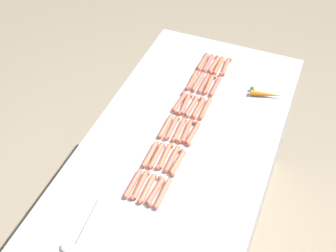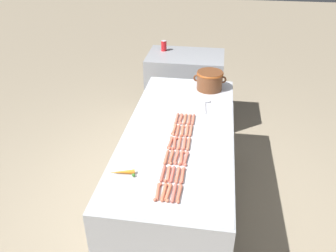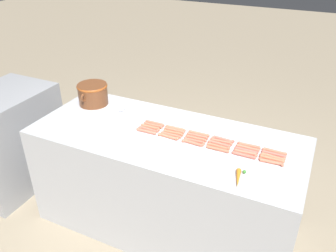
{
  "view_description": "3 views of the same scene",
  "coord_description": "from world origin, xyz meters",
  "px_view_note": "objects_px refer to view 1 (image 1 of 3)",
  "views": [
    {
      "loc": [
        -0.46,
        1.14,
        2.41
      ],
      "look_at": [
        0.05,
        -0.15,
        0.98
      ],
      "focal_mm": 47.03,
      "sensor_mm": 36.0,
      "label": 1
    },
    {
      "loc": [
        0.27,
        -2.36,
        2.33
      ],
      "look_at": [
        -0.08,
        -0.11,
        0.96
      ],
      "focal_mm": 37.05,
      "sensor_mm": 36.0,
      "label": 2
    },
    {
      "loc": [
        -1.98,
        -0.96,
        2.2
      ],
      "look_at": [
        0.03,
        -0.0,
        0.94
      ],
      "focal_mm": 37.04,
      "sensor_mm": 36.0,
      "label": 3
    }
  ],
  "objects_px": {
    "hot_dog_15": "(179,130)",
    "hot_dog_22": "(157,155)",
    "hot_dog_23": "(140,185)",
    "hot_dog_12": "(214,64)",
    "hot_dog_26": "(179,102)",
    "hot_dog_3": "(193,133)",
    "hot_dog_29": "(133,183)",
    "hot_dog_25": "(192,80)",
    "hot_dog_20": "(185,104)",
    "hot_dog_10": "(172,159)",
    "hot_dog_21": "(172,128)",
    "hot_dog_16": "(165,156)",
    "hot_dog_9": "(186,131)",
    "hot_dog_17": "(147,189)",
    "serving_spoon": "(76,239)",
    "hot_dog_0": "(225,67)",
    "hot_dog_8": "(199,108)",
    "hot_dog_27": "(166,126)",
    "hot_dog_7": "(210,85)",
    "hot_dog_4": "(178,162)",
    "hot_dog_5": "(163,194)",
    "hot_dog_11": "(156,191)",
    "hot_dog_28": "(150,154)",
    "hot_dog_19": "(198,82)",
    "hot_dog_24": "(203,62)",
    "hot_dog_1": "(215,86)",
    "hot_dog_13": "(204,83)",
    "carrot": "(266,94)",
    "hot_dog_18": "(208,63)",
    "hot_dog_14": "(192,106)"
  },
  "relations": [
    {
      "from": "hot_dog_7",
      "to": "hot_dog_14",
      "type": "relative_size",
      "value": 1.0
    },
    {
      "from": "hot_dog_15",
      "to": "hot_dog_3",
      "type": "bearing_deg",
      "value": -178.95
    },
    {
      "from": "hot_dog_21",
      "to": "hot_dog_22",
      "type": "distance_m",
      "value": 0.19
    },
    {
      "from": "hot_dog_3",
      "to": "hot_dog_25",
      "type": "height_order",
      "value": "same"
    },
    {
      "from": "hot_dog_1",
      "to": "hot_dog_26",
      "type": "relative_size",
      "value": 1.0
    },
    {
      "from": "hot_dog_10",
      "to": "hot_dog_9",
      "type": "bearing_deg",
      "value": -90.43
    },
    {
      "from": "hot_dog_26",
      "to": "hot_dog_3",
      "type": "bearing_deg",
      "value": 127.19
    },
    {
      "from": "hot_dog_0",
      "to": "hot_dog_29",
      "type": "bearing_deg",
      "value": 81.59
    },
    {
      "from": "serving_spoon",
      "to": "hot_dog_13",
      "type": "bearing_deg",
      "value": -98.83
    },
    {
      "from": "hot_dog_13",
      "to": "hot_dog_21",
      "type": "height_order",
      "value": "same"
    },
    {
      "from": "hot_dog_22",
      "to": "hot_dog_24",
      "type": "relative_size",
      "value": 1.0
    },
    {
      "from": "hot_dog_10",
      "to": "hot_dog_8",
      "type": "bearing_deg",
      "value": -90.1
    },
    {
      "from": "hot_dog_9",
      "to": "hot_dog_17",
      "type": "distance_m",
      "value": 0.38
    },
    {
      "from": "hot_dog_15",
      "to": "hot_dog_16",
      "type": "distance_m",
      "value": 0.18
    },
    {
      "from": "hot_dog_10",
      "to": "hot_dog_22",
      "type": "distance_m",
      "value": 0.07
    },
    {
      "from": "hot_dog_4",
      "to": "hot_dog_18",
      "type": "xyz_separation_m",
      "value": [
        0.1,
        -0.74,
        0.0
      ]
    },
    {
      "from": "hot_dog_16",
      "to": "hot_dog_7",
      "type": "bearing_deg",
      "value": -93.56
    },
    {
      "from": "hot_dog_14",
      "to": "hot_dog_1",
      "type": "bearing_deg",
      "value": -108.49
    },
    {
      "from": "hot_dog_18",
      "to": "hot_dog_29",
      "type": "relative_size",
      "value": 1.0
    },
    {
      "from": "hot_dog_15",
      "to": "hot_dog_16",
      "type": "xyz_separation_m",
      "value": [
        0.0,
        0.18,
        0.0
      ]
    },
    {
      "from": "serving_spoon",
      "to": "hot_dog_20",
      "type": "bearing_deg",
      "value": -98.35
    },
    {
      "from": "hot_dog_8",
      "to": "hot_dog_29",
      "type": "height_order",
      "value": "same"
    },
    {
      "from": "hot_dog_12",
      "to": "serving_spoon",
      "type": "height_order",
      "value": "hot_dog_12"
    },
    {
      "from": "hot_dog_21",
      "to": "hot_dog_28",
      "type": "height_order",
      "value": "same"
    },
    {
      "from": "hot_dog_26",
      "to": "hot_dog_19",
      "type": "bearing_deg",
      "value": -100.39
    },
    {
      "from": "hot_dog_4",
      "to": "hot_dog_29",
      "type": "distance_m",
      "value": 0.23
    },
    {
      "from": "hot_dog_0",
      "to": "hot_dog_9",
      "type": "xyz_separation_m",
      "value": [
        0.03,
        0.55,
        0.0
      ]
    },
    {
      "from": "hot_dog_10",
      "to": "hot_dog_24",
      "type": "height_order",
      "value": "same"
    },
    {
      "from": "hot_dog_11",
      "to": "hot_dog_28",
      "type": "bearing_deg",
      "value": -60.39
    },
    {
      "from": "hot_dog_25",
      "to": "hot_dog_20",
      "type": "bearing_deg",
      "value": 98.99
    },
    {
      "from": "hot_dog_16",
      "to": "hot_dog_15",
      "type": "bearing_deg",
      "value": -90.59
    },
    {
      "from": "hot_dog_12",
      "to": "hot_dog_13",
      "type": "xyz_separation_m",
      "value": [
        0.0,
        0.18,
        0.0
      ]
    },
    {
      "from": "hot_dog_14",
      "to": "hot_dog_20",
      "type": "distance_m",
      "value": 0.04
    },
    {
      "from": "hot_dog_5",
      "to": "hot_dog_9",
      "type": "height_order",
      "value": "same"
    },
    {
      "from": "hot_dog_7",
      "to": "hot_dog_24",
      "type": "distance_m",
      "value": 0.2
    },
    {
      "from": "hot_dog_4",
      "to": "hot_dog_5",
      "type": "relative_size",
      "value": 1.0
    },
    {
      "from": "hot_dog_15",
      "to": "hot_dog_22",
      "type": "height_order",
      "value": "same"
    },
    {
      "from": "hot_dog_27",
      "to": "hot_dog_7",
      "type": "bearing_deg",
      "value": -105.17
    },
    {
      "from": "hot_dog_9",
      "to": "hot_dog_12",
      "type": "bearing_deg",
      "value": -86.28
    },
    {
      "from": "hot_dog_4",
      "to": "hot_dog_23",
      "type": "xyz_separation_m",
      "value": [
        0.1,
        0.18,
        0.0
      ]
    },
    {
      "from": "hot_dog_5",
      "to": "hot_dog_28",
      "type": "bearing_deg",
      "value": -53.15
    },
    {
      "from": "hot_dog_7",
      "to": "hot_dog_10",
      "type": "xyz_separation_m",
      "value": [
        -0.0,
        0.55,
        0.0
      ]
    },
    {
      "from": "hot_dog_4",
      "to": "hot_dog_18",
      "type": "distance_m",
      "value": 0.74
    },
    {
      "from": "hot_dog_25",
      "to": "hot_dog_27",
      "type": "distance_m",
      "value": 0.37
    },
    {
      "from": "hot_dog_12",
      "to": "hot_dog_29",
      "type": "height_order",
      "value": "same"
    },
    {
      "from": "hot_dog_17",
      "to": "carrot",
      "type": "relative_size",
      "value": 0.92
    },
    {
      "from": "hot_dog_4",
      "to": "hot_dog_20",
      "type": "bearing_deg",
      "value": -74.57
    },
    {
      "from": "hot_dog_23",
      "to": "hot_dog_12",
      "type": "bearing_deg",
      "value": -92.41
    },
    {
      "from": "hot_dog_15",
      "to": "hot_dog_21",
      "type": "bearing_deg",
      "value": 4.95
    },
    {
      "from": "hot_dog_9",
      "to": "hot_dog_22",
      "type": "bearing_deg",
      "value": 68.84
    }
  ]
}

